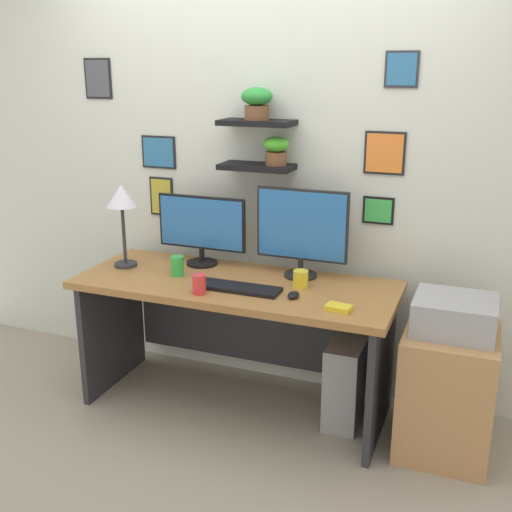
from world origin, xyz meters
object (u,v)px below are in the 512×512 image
Objects in this scene: monitor_right at (302,230)px; scissors_tray at (338,308)px; computer_mouse at (293,295)px; monitor_left at (202,227)px; coffee_mug at (301,279)px; keyboard at (239,288)px; desk_lamp at (122,203)px; pen_cup at (199,284)px; water_cup at (177,266)px; drawer_cabinet at (447,391)px; computer_tower_right at (347,379)px; printer at (454,315)px; desk at (240,314)px.

monitor_right reaches higher than scissors_tray.
computer_mouse is at bearing 162.84° from scissors_tray.
scissors_tray is (0.91, -0.41, -0.21)m from monitor_left.
coffee_mug is 0.36m from scissors_tray.
keyboard is 0.86m from desk_lamp.
keyboard is 4.40× the size of pen_cup.
drawer_cabinet is at bearing 1.09° from water_cup.
monitor_right is at bearing 100.99° from computer_mouse.
drawer_cabinet is 0.54m from computer_tower_right.
printer is at bearing 10.97° from pen_cup.
printer is at bearing -2.41° from desk.
computer_mouse is (0.30, -0.01, 0.01)m from keyboard.
coffee_mug is at bearing 31.58° from pen_cup.
desk is 0.55m from monitor_left.
computer_mouse is 0.48m from pen_cup.
monitor_left reaches higher than keyboard.
drawer_cabinet is (1.23, 0.24, -0.48)m from pen_cup.
coffee_mug reaches higher than scissors_tray.
desk is 0.46m from computer_mouse.
computer_mouse reaches higher than desk.
computer_tower_right is at bearing -7.23° from monitor_left.
scissors_tray reaches higher than computer_tower_right.
coffee_mug is (0.05, -0.17, -0.22)m from monitor_right.
pen_cup is 1.26m from printer.
scissors_tray is (1.31, -0.21, -0.36)m from desk_lamp.
desk is 1.15m from printer.
monitor_right is 0.80× the size of drawer_cabinet.
coffee_mug reaches higher than desk.
scissors_tray reaches higher than keyboard.
drawer_cabinet is (1.13, -0.05, -0.22)m from desk.
coffee_mug is at bearing 94.81° from computer_mouse.
coffee_mug is 0.82× the size of water_cup.
coffee_mug is (0.29, 0.16, 0.04)m from keyboard.
drawer_cabinet is at bearing -0.38° from desk_lamp.
desk is at bearing 70.62° from pen_cup.
computer_mouse is 0.62m from computer_tower_right.
computer_tower_right is at bearing 11.70° from coffee_mug.
desk is at bearing 154.89° from computer_mouse.
scissors_tray reaches higher than drawer_cabinet.
drawer_cabinet is (1.07, 0.12, -0.44)m from keyboard.
drawer_cabinet is (1.47, 0.03, -0.49)m from water_cup.
computer_mouse is 0.90× the size of pen_cup.
monitor_right reaches higher than monitor_left.
monitor_left is at bearing 151.82° from desk.
monitor_right is 0.71m from water_cup.
monitor_right is 5.65× the size of coffee_mug.
desk is at bearing 158.01° from scissors_tray.
computer_mouse reaches higher than scissors_tray.
desk_lamp is 0.48m from water_cup.
monitor_right is at bearing 48.13° from pen_cup.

